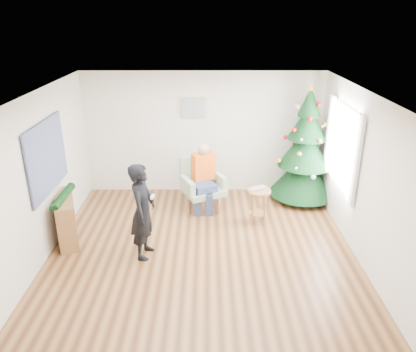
{
  "coord_description": "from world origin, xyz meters",
  "views": [
    {
      "loc": [
        0.09,
        -5.78,
        3.7
      ],
      "look_at": [
        0.1,
        0.6,
        1.1
      ],
      "focal_mm": 35.0,
      "sensor_mm": 36.0,
      "label": 1
    }
  ],
  "objects_px": {
    "stool": "(258,206)",
    "standing_man": "(143,211)",
    "armchair": "(202,190)",
    "console": "(66,219)",
    "christmas_tree": "(305,149)"
  },
  "relations": [
    {
      "from": "stool",
      "to": "console",
      "type": "bearing_deg",
      "value": -169.73
    },
    {
      "from": "stool",
      "to": "standing_man",
      "type": "height_order",
      "value": "standing_man"
    },
    {
      "from": "stool",
      "to": "armchair",
      "type": "bearing_deg",
      "value": 147.45
    },
    {
      "from": "christmas_tree",
      "to": "armchair",
      "type": "xyz_separation_m",
      "value": [
        -2.1,
        -0.38,
        -0.72
      ]
    },
    {
      "from": "standing_man",
      "to": "console",
      "type": "bearing_deg",
      "value": 78.78
    },
    {
      "from": "christmas_tree",
      "to": "stool",
      "type": "distance_m",
      "value": 1.67
    },
    {
      "from": "armchair",
      "to": "console",
      "type": "distance_m",
      "value": 2.64
    },
    {
      "from": "christmas_tree",
      "to": "standing_man",
      "type": "relative_size",
      "value": 1.54
    },
    {
      "from": "console",
      "to": "armchair",
      "type": "bearing_deg",
      "value": 9.0
    },
    {
      "from": "armchair",
      "to": "console",
      "type": "xyz_separation_m",
      "value": [
        -2.31,
        -1.28,
        0.02
      ]
    },
    {
      "from": "stool",
      "to": "armchair",
      "type": "height_order",
      "value": "armchair"
    },
    {
      "from": "standing_man",
      "to": "armchair",
      "type": "bearing_deg",
      "value": -19.65
    },
    {
      "from": "christmas_tree",
      "to": "stool",
      "type": "xyz_separation_m",
      "value": [
        -1.05,
        -1.05,
        -0.76
      ]
    },
    {
      "from": "stool",
      "to": "armchair",
      "type": "distance_m",
      "value": 1.24
    },
    {
      "from": "christmas_tree",
      "to": "console",
      "type": "distance_m",
      "value": 4.76
    }
  ]
}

